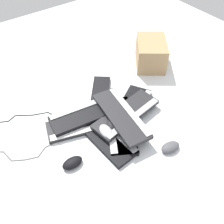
% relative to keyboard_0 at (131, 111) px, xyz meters
% --- Properties ---
extents(ground_plane, '(3.20, 3.20, 0.00)m').
position_rel_keyboard_0_xyz_m(ground_plane, '(-0.15, 0.01, -0.01)').
color(ground_plane, silver).
extents(keyboard_0, '(0.45, 0.36, 0.03)m').
position_rel_keyboard_0_xyz_m(keyboard_0, '(0.00, 0.00, 0.00)').
color(keyboard_0, black).
rests_on(keyboard_0, ground).
extents(keyboard_1, '(0.39, 0.44, 0.03)m').
position_rel_keyboard_0_xyz_m(keyboard_1, '(-0.11, 0.21, 0.00)').
color(keyboard_1, black).
rests_on(keyboard_1, ground).
extents(keyboard_2, '(0.46, 0.28, 0.03)m').
position_rel_keyboard_0_xyz_m(keyboard_2, '(-0.28, 0.08, 0.00)').
color(keyboard_2, '#232326').
rests_on(keyboard_2, ground).
extents(keyboard_3, '(0.18, 0.45, 0.03)m').
position_rel_keyboard_0_xyz_m(keyboard_3, '(-0.24, -0.05, 0.00)').
color(keyboard_3, black).
rests_on(keyboard_3, ground).
extents(keyboard_4, '(0.35, 0.46, 0.03)m').
position_rel_keyboard_0_xyz_m(keyboard_4, '(-0.12, -0.04, 0.00)').
color(keyboard_4, black).
rests_on(keyboard_4, ground).
extents(keyboard_5, '(0.46, 0.21, 0.03)m').
position_rel_keyboard_0_xyz_m(keyboard_5, '(-0.05, -0.02, 0.03)').
color(keyboard_5, '#232326').
rests_on(keyboard_5, keyboard_0).
extents(keyboard_6, '(0.21, 0.46, 0.03)m').
position_rel_keyboard_0_xyz_m(keyboard_6, '(-0.10, -0.03, 0.06)').
color(keyboard_6, '#232326').
rests_on(keyboard_6, keyboard_5).
extents(keyboard_7, '(0.46, 0.21, 0.03)m').
position_rel_keyboard_0_xyz_m(keyboard_7, '(-0.24, 0.12, 0.03)').
color(keyboard_7, black).
rests_on(keyboard_7, keyboard_2).
extents(mouse_0, '(0.08, 0.12, 0.04)m').
position_rel_keyboard_0_xyz_m(mouse_0, '(-0.23, -0.06, 0.04)').
color(mouse_0, '#B7B7BC').
rests_on(mouse_0, keyboard_3).
extents(mouse_1, '(0.11, 0.07, 0.04)m').
position_rel_keyboard_0_xyz_m(mouse_1, '(-0.09, -0.06, 0.04)').
color(mouse_1, '#4C4C51').
rests_on(mouse_1, keyboard_4).
extents(mouse_2, '(0.11, 0.07, 0.04)m').
position_rel_keyboard_0_xyz_m(mouse_2, '(-0.48, -0.11, 0.01)').
color(mouse_2, black).
rests_on(mouse_2, ground).
extents(mouse_3, '(0.11, 0.13, 0.04)m').
position_rel_keyboard_0_xyz_m(mouse_3, '(-0.14, -0.07, 0.04)').
color(mouse_3, '#B7B7BC').
rests_on(mouse_3, keyboard_4).
extents(mouse_4, '(0.12, 0.12, 0.04)m').
position_rel_keyboard_0_xyz_m(mouse_4, '(-0.17, -0.04, 0.04)').
color(mouse_4, black).
rests_on(mouse_4, keyboard_4).
extents(mouse_5, '(0.12, 0.08, 0.04)m').
position_rel_keyboard_0_xyz_m(mouse_5, '(0.00, -0.34, 0.01)').
color(mouse_5, '#4C4C51').
rests_on(mouse_5, ground).
extents(cable_0, '(0.55, 0.22, 0.01)m').
position_rel_keyboard_0_xyz_m(cable_0, '(-0.51, 0.12, -0.01)').
color(cable_0, '#59595B').
rests_on(cable_0, ground).
extents(cable_1, '(0.33, 0.28, 0.01)m').
position_rel_keyboard_0_xyz_m(cable_1, '(-0.49, 0.31, -0.01)').
color(cable_1, black).
rests_on(cable_1, ground).
extents(cardboard_box, '(0.34, 0.35, 0.19)m').
position_rel_keyboard_0_xyz_m(cardboard_box, '(0.44, 0.31, 0.08)').
color(cardboard_box, tan).
rests_on(cardboard_box, ground).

